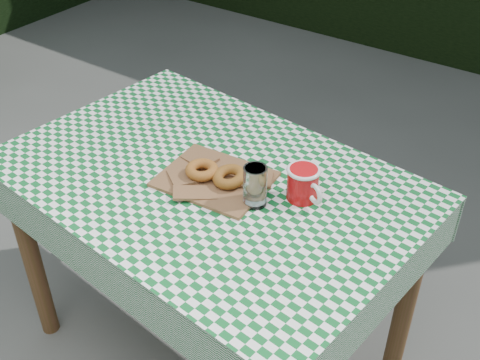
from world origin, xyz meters
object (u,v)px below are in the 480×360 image
at_px(table, 211,274).
at_px(coffee_mug, 303,183).
at_px(paper_bag, 215,178).
at_px(drinking_glass, 255,186).

distance_m(table, coffee_mug, 0.51).
height_order(paper_bag, coffee_mug, coffee_mug).
height_order(coffee_mug, drinking_glass, drinking_glass).
relative_size(paper_bag, coffee_mug, 1.76).
relative_size(paper_bag, drinking_glass, 2.57).
relative_size(table, paper_bag, 3.94).
bearing_deg(table, paper_bag, 2.61).
bearing_deg(table, coffee_mug, 21.00).
bearing_deg(paper_bag, drinking_glass, -8.00).
bearing_deg(drinking_glass, table, 172.70).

